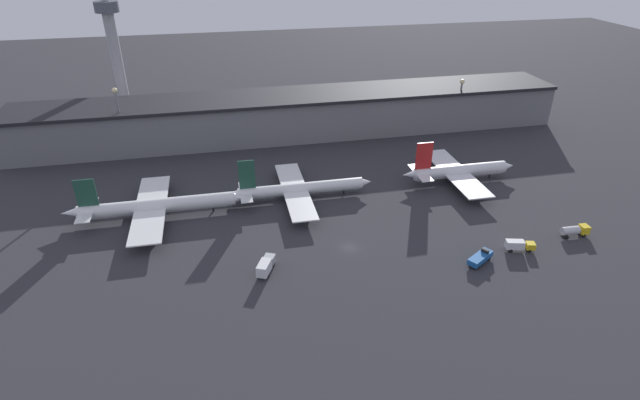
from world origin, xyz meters
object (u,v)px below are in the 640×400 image
at_px(airplane_2, 458,171).
at_px(airplane_0, 156,206).
at_px(control_tower, 115,49).
at_px(service_vehicle_3, 575,230).
at_px(service_vehicle_1, 266,266).
at_px(airplane_1, 299,189).
at_px(service_vehicle_0, 480,258).
at_px(service_vehicle_2, 519,245).

bearing_deg(airplane_2, airplane_0, -177.66).
bearing_deg(control_tower, service_vehicle_3, -44.23).
xyz_separation_m(service_vehicle_1, service_vehicle_3, (80.15, -1.36, -0.16)).
relative_size(airplane_1, service_vehicle_1, 5.66).
relative_size(airplane_1, service_vehicle_0, 5.57).
bearing_deg(service_vehicle_2, control_tower, 144.94).
height_order(service_vehicle_1, control_tower, control_tower).
bearing_deg(airplane_1, airplane_0, -176.05).
relative_size(airplane_0, service_vehicle_2, 6.68).
bearing_deg(service_vehicle_2, airplane_2, 100.68).
bearing_deg(airplane_1, airplane_2, 1.06).
distance_m(service_vehicle_0, service_vehicle_1, 51.09).
height_order(airplane_0, service_vehicle_3, airplane_0).
height_order(service_vehicle_0, service_vehicle_1, service_vehicle_1).
xyz_separation_m(service_vehicle_1, service_vehicle_2, (62.35, -4.34, -0.25)).
relative_size(service_vehicle_0, service_vehicle_2, 1.06).
distance_m(service_vehicle_0, service_vehicle_2, 12.03).
bearing_deg(service_vehicle_1, airplane_2, -36.60).
bearing_deg(airplane_0, service_vehicle_1, -49.70).
xyz_separation_m(airplane_0, service_vehicle_0, (77.04, -38.53, -1.99)).
distance_m(airplane_2, service_vehicle_3, 39.25).
bearing_deg(control_tower, airplane_0, -78.41).
bearing_deg(service_vehicle_0, service_vehicle_2, -19.43).
relative_size(airplane_1, service_vehicle_3, 5.88).
height_order(airplane_1, airplane_2, airplane_2).
distance_m(airplane_0, service_vehicle_3, 111.57).
xyz_separation_m(airplane_1, service_vehicle_2, (48.48, -38.44, -1.38)).
distance_m(airplane_2, service_vehicle_2, 39.18).
distance_m(service_vehicle_1, control_tower, 130.70).
relative_size(service_vehicle_1, control_tower, 0.16).
distance_m(airplane_1, control_tower, 106.91).
bearing_deg(airplane_2, service_vehicle_2, -93.21).
xyz_separation_m(service_vehicle_2, service_vehicle_3, (17.81, 2.98, 0.09)).
height_order(airplane_0, service_vehicle_1, airplane_0).
height_order(airplane_1, service_vehicle_3, airplane_1).
xyz_separation_m(airplane_1, airplane_2, (50.92, 0.62, 0.36)).
xyz_separation_m(airplane_1, service_vehicle_0, (36.74, -41.06, -1.61)).
bearing_deg(airplane_0, airplane_2, 2.34).
xyz_separation_m(airplane_0, airplane_1, (40.30, 2.53, -0.38)).
xyz_separation_m(airplane_0, service_vehicle_3, (106.59, -32.93, -1.67)).
xyz_separation_m(airplane_1, service_vehicle_1, (-13.87, -34.10, -1.12)).
bearing_deg(airplane_1, service_vehicle_3, -27.78).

